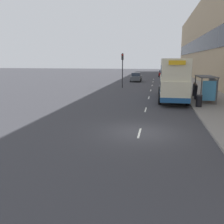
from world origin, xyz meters
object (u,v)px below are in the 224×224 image
object	(u,v)px
bus_shelter	(208,84)
traffic_light_far_kerb	(122,65)
car_2	(162,73)
pedestrian_at_shelter	(194,89)
litter_bin	(199,101)
car_1	(166,72)
pedestrian_1	(196,91)
double_decker_bus_near	(173,78)
car_0	(136,77)

from	to	relation	value
bus_shelter	traffic_light_far_kerb	xyz separation A→B (m)	(-10.17, 12.12, 1.60)
car_2	pedestrian_at_shelter	world-z (taller)	pedestrian_at_shelter
litter_bin	traffic_light_far_kerb	size ratio (longest dim) A/B	0.20
car_1	litter_bin	xyz separation A→B (m)	(1.45, -51.10, -0.21)
car_1	pedestrian_1	size ratio (longest dim) A/B	2.67
car_1	pedestrian_at_shelter	world-z (taller)	car_1
pedestrian_at_shelter	litter_bin	world-z (taller)	pedestrian_at_shelter
car_1	pedestrian_1	bearing A→B (deg)	-87.85
pedestrian_1	double_decker_bus_near	bearing A→B (deg)	176.32
double_decker_bus_near	car_0	bearing A→B (deg)	104.44
car_2	litter_bin	bearing A→B (deg)	-86.63
car_2	traffic_light_far_kerb	xyz separation A→B (m)	(-6.39, -28.26, 2.65)
bus_shelter	traffic_light_far_kerb	size ratio (longest dim) A/B	0.81
car_2	pedestrian_1	world-z (taller)	pedestrian_1
bus_shelter	pedestrian_1	xyz separation A→B (m)	(-0.92, 1.28, -0.89)
pedestrian_1	traffic_light_far_kerb	xyz separation A→B (m)	(-9.25, 10.83, 2.49)
pedestrian_at_shelter	traffic_light_far_kerb	distance (m)	12.82
bus_shelter	double_decker_bus_near	size ratio (longest dim) A/B	0.40
pedestrian_at_shelter	bus_shelter	bearing A→B (deg)	-78.20
double_decker_bus_near	litter_bin	world-z (taller)	double_decker_bus_near
bus_shelter	litter_bin	world-z (taller)	bus_shelter
car_2	pedestrian_at_shelter	bearing A→B (deg)	-85.32
car_0	traffic_light_far_kerb	size ratio (longest dim) A/B	0.86
car_1	traffic_light_far_kerb	bearing A→B (deg)	-101.80
car_0	double_decker_bus_near	bearing A→B (deg)	104.44
car_2	traffic_light_far_kerb	bearing A→B (deg)	-102.74
litter_bin	traffic_light_far_kerb	world-z (taller)	traffic_light_far_kerb
car_0	car_2	xyz separation A→B (m)	(5.35, 16.26, -0.02)
pedestrian_1	litter_bin	xyz separation A→B (m)	(-0.30, -4.37, -0.32)
pedestrian_1	litter_bin	bearing A→B (deg)	-93.99
pedestrian_1	traffic_light_far_kerb	size ratio (longest dim) A/B	0.32
car_2	pedestrian_at_shelter	xyz separation A→B (m)	(3.00, -36.61, 0.11)
car_0	traffic_light_far_kerb	world-z (taller)	traffic_light_far_kerb
car_1	pedestrian_at_shelter	xyz separation A→B (m)	(1.89, -44.25, 0.06)
pedestrian_at_shelter	car_0	bearing A→B (deg)	112.31
car_1	litter_bin	world-z (taller)	car_1
double_decker_bus_near	car_0	size ratio (longest dim) A/B	2.33
car_1	traffic_light_far_kerb	size ratio (longest dim) A/B	0.85
car_0	traffic_light_far_kerb	bearing A→B (deg)	85.07
car_1	pedestrian_at_shelter	size ratio (longest dim) A/B	2.82
double_decker_bus_near	pedestrian_at_shelter	world-z (taller)	double_decker_bus_near
pedestrian_at_shelter	pedestrian_1	size ratio (longest dim) A/B	0.95
traffic_light_far_kerb	pedestrian_at_shelter	bearing A→B (deg)	-41.67
bus_shelter	pedestrian_at_shelter	distance (m)	3.96
bus_shelter	litter_bin	distance (m)	3.53
double_decker_bus_near	car_2	xyz separation A→B (m)	(-0.49, 38.94, -1.45)
litter_bin	traffic_light_far_kerb	distance (m)	17.86
car_0	traffic_light_far_kerb	xyz separation A→B (m)	(-1.03, -12.00, 2.62)
double_decker_bus_near	traffic_light_far_kerb	bearing A→B (deg)	122.77
car_1	pedestrian_1	xyz separation A→B (m)	(1.76, -46.73, 0.10)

